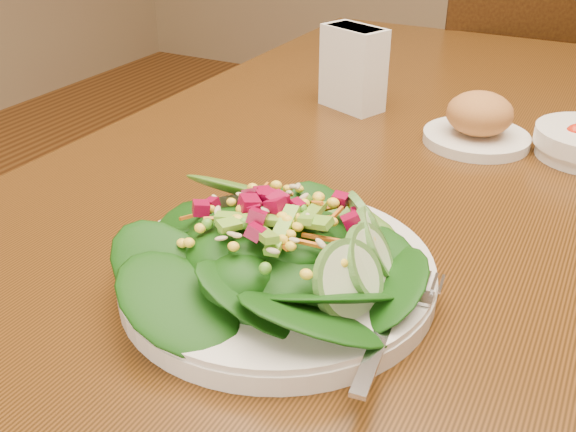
# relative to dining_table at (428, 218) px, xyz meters

# --- Properties ---
(dining_table) EXTENTS (0.90, 1.40, 0.75)m
(dining_table) POSITION_rel_dining_table_xyz_m (0.00, 0.00, 0.00)
(dining_table) COLOR #562E0F
(dining_table) RESTS_ON ground_plane
(chair_far) EXTENTS (0.55, 0.55, 0.94)m
(chair_far) POSITION_rel_dining_table_xyz_m (-0.03, 0.90, -0.15)
(chair_far) COLOR #371E08
(chair_far) RESTS_ON ground_plane
(salad_plate) EXTENTS (0.29, 0.28, 0.08)m
(salad_plate) POSITION_rel_dining_table_xyz_m (-0.03, -0.36, 0.13)
(salad_plate) COLOR white
(salad_plate) RESTS_ON dining_table
(bread_plate) EXTENTS (0.14, 0.14, 0.07)m
(bread_plate) POSITION_rel_dining_table_xyz_m (0.04, 0.05, 0.13)
(bread_plate) COLOR white
(bread_plate) RESTS_ON dining_table
(napkin_holder) EXTENTS (0.11, 0.08, 0.12)m
(napkin_holder) POSITION_rel_dining_table_xyz_m (-0.17, 0.11, 0.17)
(napkin_holder) COLOR white
(napkin_holder) RESTS_ON dining_table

